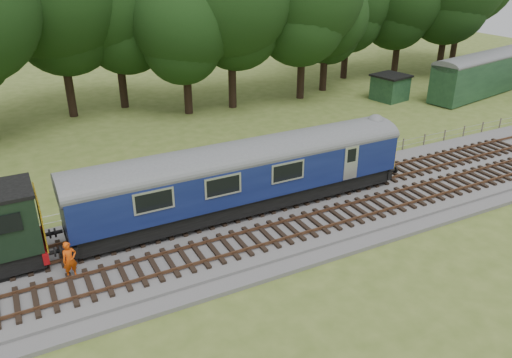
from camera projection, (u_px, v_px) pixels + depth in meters
ground at (320, 210)px, 27.39m from camera, size 120.00×120.00×0.00m
ballast at (320, 207)px, 27.32m from camera, size 70.00×7.00×0.35m
track_north at (307, 193)px, 28.35m from camera, size 67.20×2.40×0.21m
track_south at (338, 216)px, 25.93m from camera, size 67.20×2.40×0.21m
fence at (279, 179)px, 31.01m from camera, size 64.00×0.12×1.00m
tree_line at (183, 107)px, 45.10m from camera, size 70.00×8.00×18.00m
dmu_railcar at (244, 171)px, 25.76m from camera, size 18.05×2.86×3.88m
worker at (70, 260)px, 20.91m from camera, size 0.69×0.53×1.69m
parked_coach at (488, 70)px, 48.60m from camera, size 15.88×5.71×4.00m
shed at (390, 87)px, 46.79m from camera, size 3.39×3.39×2.39m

